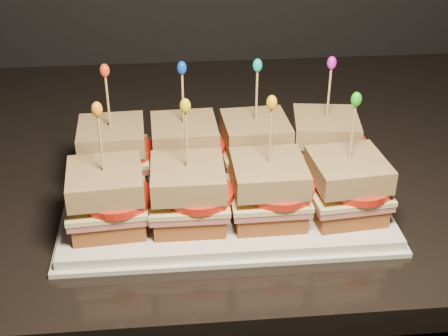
{
  "coord_description": "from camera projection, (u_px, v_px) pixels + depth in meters",
  "views": [
    {
      "loc": [
        -0.34,
        0.81,
        1.34
      ],
      "look_at": [
        -0.28,
        1.48,
        0.95
      ],
      "focal_mm": 50.0,
      "sensor_mm": 36.0,
      "label": 1
    }
  ],
  "objects": [
    {
      "name": "sandwich_6_ham",
      "position": [
        268.0,
        198.0,
        0.73
      ],
      "size": [
        0.09,
        0.09,
        0.01
      ],
      "primitive_type": "cube",
      "rotation": [
        0.0,
        0.0,
        0.02
      ],
      "color": "#B35553",
      "rests_on": "sandwich_6_bread_bot"
    },
    {
      "name": "sandwich_3_bread_top",
      "position": [
        326.0,
        127.0,
        0.82
      ],
      "size": [
        0.09,
        0.09,
        0.03
      ],
      "primitive_type": "cube",
      "rotation": [
        0.0,
        0.0,
        -0.14
      ],
      "color": "#542B0D",
      "rests_on": "sandwich_3_tomato"
    },
    {
      "name": "sandwich_6_tomato",
      "position": [
        279.0,
        189.0,
        0.72
      ],
      "size": [
        0.08,
        0.08,
        0.01
      ],
      "primitive_type": "cylinder",
      "color": "red",
      "rests_on": "sandwich_6_cheese"
    },
    {
      "name": "sandwich_0_frill",
      "position": [
        105.0,
        70.0,
        0.75
      ],
      "size": [
        0.01,
        0.01,
        0.02
      ],
      "primitive_type": "ellipsoid",
      "color": "red",
      "rests_on": "sandwich_0_pick"
    },
    {
      "name": "sandwich_0_ham",
      "position": [
        114.0,
        158.0,
        0.82
      ],
      "size": [
        0.09,
        0.09,
        0.01
      ],
      "primitive_type": "cube",
      "rotation": [
        0.0,
        0.0,
        0.04
      ],
      "color": "#B35553",
      "rests_on": "sandwich_0_bread_bot"
    },
    {
      "name": "sandwich_1_bread_bot",
      "position": [
        185.0,
        165.0,
        0.83
      ],
      "size": [
        0.08,
        0.08,
        0.02
      ],
      "primitive_type": "cube",
      "rotation": [
        0.0,
        0.0,
        0.04
      ],
      "color": "#572F17",
      "rests_on": "platter"
    },
    {
      "name": "sandwich_5_ham",
      "position": [
        189.0,
        202.0,
        0.73
      ],
      "size": [
        0.09,
        0.09,
        0.01
      ],
      "primitive_type": "cube",
      "rotation": [
        0.0,
        0.0,
        -0.01
      ],
      "color": "#B35553",
      "rests_on": "sandwich_5_bread_bot"
    },
    {
      "name": "sandwich_5_frill",
      "position": [
        185.0,
        106.0,
        0.67
      ],
      "size": [
        0.01,
        0.01,
        0.02
      ],
      "primitive_type": "ellipsoid",
      "color": "yellow",
      "rests_on": "sandwich_5_pick"
    },
    {
      "name": "sandwich_2_frill",
      "position": [
        258.0,
        65.0,
        0.77
      ],
      "size": [
        0.01,
        0.01,
        0.02
      ],
      "primitive_type": "ellipsoid",
      "color": "#0BB4A8",
      "rests_on": "sandwich_2_pick"
    },
    {
      "name": "sandwich_2_cheese",
      "position": [
        255.0,
        147.0,
        0.83
      ],
      "size": [
        0.1,
        0.09,
        0.01
      ],
      "primitive_type": "cube",
      "rotation": [
        0.0,
        0.0,
        0.06
      ],
      "color": "#E7DE8F",
      "rests_on": "sandwich_2_ham"
    },
    {
      "name": "sandwich_6_pick",
      "position": [
        270.0,
        139.0,
        0.7
      ],
      "size": [
        0.0,
        0.0,
        0.09
      ],
      "primitive_type": "cylinder",
      "color": "tan",
      "rests_on": "sandwich_6_bread_top"
    },
    {
      "name": "sandwich_4_cheese",
      "position": [
        107.0,
        201.0,
        0.72
      ],
      "size": [
        0.1,
        0.1,
        0.01
      ],
      "primitive_type": "cube",
      "rotation": [
        0.0,
        0.0,
        0.08
      ],
      "color": "#E7DE8F",
      "rests_on": "sandwich_4_ham"
    },
    {
      "name": "sandwich_4_tomato",
      "position": [
        117.0,
        197.0,
        0.71
      ],
      "size": [
        0.08,
        0.08,
        0.01
      ],
      "primitive_type": "cylinder",
      "color": "red",
      "rests_on": "sandwich_4_cheese"
    },
    {
      "name": "sandwich_1_ham",
      "position": [
        185.0,
        155.0,
        0.82
      ],
      "size": [
        0.09,
        0.09,
        0.01
      ],
      "primitive_type": "cube",
      "rotation": [
        0.0,
        0.0,
        0.04
      ],
      "color": "#B35553",
      "rests_on": "sandwich_1_bread_bot"
    },
    {
      "name": "sandwich_0_tomato",
      "position": [
        122.0,
        150.0,
        0.8
      ],
      "size": [
        0.08,
        0.08,
        0.01
      ],
      "primitive_type": "cylinder",
      "color": "red",
      "rests_on": "sandwich_0_cheese"
    },
    {
      "name": "sandwich_5_cheese",
      "position": [
        188.0,
        196.0,
        0.72
      ],
      "size": [
        0.09,
        0.09,
        0.01
      ],
      "primitive_type": "cube",
      "rotation": [
        0.0,
        0.0,
        -0.01
      ],
      "color": "#E7DE8F",
      "rests_on": "sandwich_5_ham"
    },
    {
      "name": "sandwich_7_frill",
      "position": [
        356.0,
        99.0,
        0.68
      ],
      "size": [
        0.01,
        0.01,
        0.02
      ],
      "primitive_type": "ellipsoid",
      "color": "green",
      "rests_on": "sandwich_7_pick"
    },
    {
      "name": "sandwich_7_ham",
      "position": [
        345.0,
        194.0,
        0.74
      ],
      "size": [
        0.1,
        0.09,
        0.01
      ],
      "primitive_type": "cube",
      "rotation": [
        0.0,
        0.0,
        0.1
      ],
      "color": "#B35553",
      "rests_on": "sandwich_7_bread_bot"
    },
    {
      "name": "sandwich_3_ham",
      "position": [
        324.0,
        149.0,
        0.84
      ],
      "size": [
        0.1,
        0.1,
        0.01
      ],
      "primitive_type": "cube",
      "rotation": [
        0.0,
        0.0,
        -0.14
      ],
      "color": "#B35553",
      "rests_on": "sandwich_3_bread_bot"
    },
    {
      "name": "platter_rim",
      "position": [
        224.0,
        203.0,
        0.8
      ],
      "size": [
        0.41,
        0.26,
        0.01
      ],
      "primitive_type": "cube",
      "color": "white",
      "rests_on": "granite_slab"
    },
    {
      "name": "sandwich_5_bread_top",
      "position": [
        188.0,
        177.0,
        0.71
      ],
      "size": [
        0.08,
        0.08,
        0.03
      ],
      "primitive_type": "cube",
      "rotation": [
        0.0,
        0.0,
        -0.01
      ],
      "color": "#542B0D",
      "rests_on": "sandwich_5_tomato"
    },
    {
      "name": "sandwich_7_bread_bot",
      "position": [
        344.0,
        204.0,
        0.75
      ],
      "size": [
        0.09,
        0.09,
        0.02
      ],
      "primitive_type": "cube",
      "rotation": [
        0.0,
        0.0,
        0.1
      ],
      "color": "#572F17",
      "rests_on": "platter"
    },
    {
      "name": "sandwich_3_frill",
      "position": [
        332.0,
        63.0,
        0.78
      ],
      "size": [
        0.01,
        0.01,
        0.02
      ],
      "primitive_type": "ellipsoid",
      "color": "#D316CF",
      "rests_on": "sandwich_3_pick"
    },
    {
      "name": "sandwich_7_bread_top",
      "position": [
        348.0,
        170.0,
        0.72
      ],
      "size": [
        0.09,
        0.09,
        0.03
      ],
      "primitive_type": "cube",
      "rotation": [
        0.0,
        0.0,
        0.1
      ],
      "color": "#542B0D",
      "rests_on": "sandwich_7_tomato"
    },
    {
      "name": "sandwich_7_pick",
      "position": [
        352.0,
        136.0,
        0.7
      ],
      "size": [
        0.0,
        0.0,
        0.09
      ],
      "primitive_type": "cylinder",
      "color": "tan",
      "rests_on": "sandwich_7_bread_top"
    },
    {
      "name": "sandwich_2_ham",
      "position": [
        255.0,
        152.0,
        0.83
      ],
      "size": [
        0.09,
        0.09,
        0.01
      ],
      "primitive_type": "cube",
      "rotation": [
        0.0,
        0.0,
        0.06
      ],
      "color": "#B35553",
      "rests_on": "sandwich_2_bread_bot"
    },
    {
      "name": "sandwich_6_bread_bot",
      "position": [
        267.0,
        208.0,
        0.74
      ],
      "size": [
        0.08,
        0.08,
        0.02
      ],
      "primitive_type": "cube",
      "rotation": [
        0.0,
        0.0,
        0.02
      ],
      "color": "#572F17",
      "rests_on": "platter"
    },
    {
      "name": "sandwich_5_tomato",
      "position": [
        199.0,
        193.0,
        0.72
      ],
      "size": [
        0.08,
        0.08,
        0.01
      ],
      "primitive_type": "cylinder",
      "color": "red",
      "rests_on": "sandwich_5_cheese"
    },
    {
      "name": "sandwich_3_bread_bot",
      "position": [
        323.0,
        159.0,
        0.85
      ],
      "size": [
        0.09,
        0.09,
        0.02
      ],
      "primitive_type": "cube",
      "rotation": [
        0.0,
        0.0,
        -0.14
      ],
      "color": "#572F17",
      "rests_on": "platter"
    },
    {
      "name": "sandwich_3_cheese",
      "position": [
        324.0,
        144.0,
        0.83
      ],
      "size": [
        0.1,
        0.1,
        0.01
      ],
      "primitive_type": "cube",
      "rotation": [
        0.0,
        0.0,
        -0.14
      ],
      "color": "#E7DE8F",
      "rests_on": "sandwich_3_ham"
    },
    {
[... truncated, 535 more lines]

